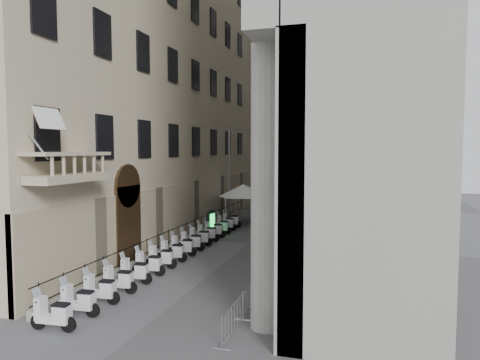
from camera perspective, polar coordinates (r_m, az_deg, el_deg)
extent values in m
cube|color=beige|center=(35.70, -10.08, 21.32)|extent=(5.00, 36.00, 34.00)
cube|color=#BAB8B0|center=(57.75, 8.84, 12.60)|extent=(22.00, 10.00, 30.00)
cylinder|color=silver|center=(35.91, -1.95, -4.31)|extent=(0.06, 0.06, 2.30)
cylinder|color=silver|center=(35.11, 2.60, -4.50)|extent=(0.06, 0.06, 2.30)
cylinder|color=silver|center=(38.67, -0.60, -3.71)|extent=(0.06, 0.06, 2.30)
cylinder|color=silver|center=(37.93, 3.65, -3.87)|extent=(0.06, 0.06, 2.30)
cube|color=white|center=(36.72, 0.93, -2.23)|extent=(3.13, 3.13, 0.13)
cone|color=white|center=(36.67, 0.93, -1.42)|extent=(4.18, 4.18, 1.04)
cylinder|color=gray|center=(38.49, -1.45, 0.66)|extent=(0.16, 0.16, 8.18)
cylinder|color=gray|center=(37.93, 0.21, 6.79)|extent=(2.44, 0.50, 0.12)
cube|color=gray|center=(37.47, 1.78, 6.74)|extent=(0.54, 0.30, 0.15)
cube|color=black|center=(31.72, -3.93, -5.80)|extent=(0.40, 0.92, 1.89)
cube|color=#19E54C|center=(31.61, -3.70, -5.44)|extent=(0.14, 0.68, 1.05)
imported|color=#0D1834|center=(40.72, 7.27, -3.78)|extent=(0.62, 0.42, 1.68)
imported|color=black|center=(35.05, 8.43, -4.86)|extent=(1.02, 0.83, 1.94)
imported|color=black|center=(43.20, 3.44, -3.18)|extent=(1.09, 1.01, 1.87)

